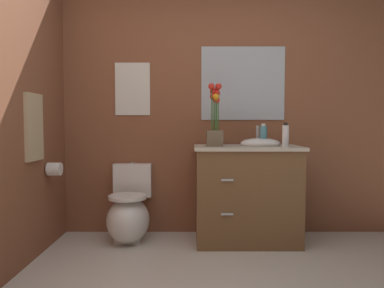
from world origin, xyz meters
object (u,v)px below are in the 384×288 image
(wall_mirror, at_px, (243,83))
(toilet_paper_roll, at_px, (54,169))
(wall_poster, at_px, (132,89))
(flower_vase, at_px, (214,122))
(toilet, at_px, (129,214))
(vanity_cabinet, at_px, (247,193))
(hanging_towel, at_px, (34,127))
(lotion_bottle, at_px, (263,136))
(soap_bottle, at_px, (285,136))

(wall_mirror, xyz_separation_m, toilet_paper_roll, (-1.66, -0.46, -0.77))
(wall_poster, bearing_deg, flower_vase, -25.08)
(toilet, bearing_deg, wall_poster, 90.00)
(vanity_cabinet, height_order, wall_poster, wall_poster)
(wall_mirror, bearing_deg, vanity_cabinet, -89.48)
(flower_vase, xyz_separation_m, hanging_towel, (-1.42, -0.36, -0.04))
(vanity_cabinet, distance_m, hanging_towel, 1.86)
(vanity_cabinet, distance_m, wall_poster, 1.46)
(lotion_bottle, distance_m, hanging_towel, 1.90)
(wall_poster, bearing_deg, vanity_cabinet, -15.43)
(toilet, distance_m, soap_bottle, 1.56)
(vanity_cabinet, height_order, wall_mirror, wall_mirror)
(flower_vase, xyz_separation_m, wall_poster, (-0.77, 0.36, 0.32))
(wall_mirror, bearing_deg, toilet_paper_roll, -164.35)
(lotion_bottle, bearing_deg, wall_poster, 165.20)
(toilet, distance_m, flower_vase, 1.14)
(lotion_bottle, relative_size, toilet_paper_roll, 1.81)
(vanity_cabinet, relative_size, hanging_towel, 2.01)
(soap_bottle, bearing_deg, wall_mirror, 127.30)
(wall_mirror, distance_m, hanging_towel, 1.90)
(flower_vase, relative_size, wall_mirror, 0.68)
(vanity_cabinet, xyz_separation_m, toilet_paper_roll, (-1.66, -0.17, 0.23))
(soap_bottle, xyz_separation_m, wall_mirror, (-0.31, 0.41, 0.49))
(toilet, distance_m, toilet_paper_roll, 0.76)
(toilet, height_order, wall_poster, wall_poster)
(wall_mirror, bearing_deg, toilet, -165.86)
(toilet, relative_size, wall_mirror, 0.86)
(lotion_bottle, bearing_deg, vanity_cabinet, 170.27)
(lotion_bottle, bearing_deg, hanging_towel, -167.73)
(toilet, bearing_deg, lotion_bottle, -2.38)
(toilet, xyz_separation_m, flower_vase, (0.77, -0.09, 0.83))
(wall_mirror, height_order, toilet_paper_roll, wall_mirror)
(hanging_towel, bearing_deg, soap_bottle, 8.70)
(hanging_towel, bearing_deg, vanity_cabinet, 13.96)
(lotion_bottle, bearing_deg, toilet, 177.62)
(lotion_bottle, xyz_separation_m, wall_poster, (-1.20, 0.32, 0.44))
(flower_vase, distance_m, wall_poster, 0.91)
(vanity_cabinet, height_order, hanging_towel, hanging_towel)
(toilet, xyz_separation_m, toilet_paper_roll, (-0.59, -0.20, 0.44))
(toilet, bearing_deg, vanity_cabinet, -1.42)
(hanging_towel, relative_size, toilet_paper_roll, 4.73)
(soap_bottle, bearing_deg, lotion_bottle, 151.78)
(vanity_cabinet, distance_m, toilet_paper_roll, 1.68)
(vanity_cabinet, relative_size, lotion_bottle, 5.27)
(flower_vase, distance_m, lotion_bottle, 0.45)
(lotion_bottle, distance_m, toilet_paper_roll, 1.82)
(toilet, xyz_separation_m, soap_bottle, (1.37, -0.14, 0.72))
(hanging_towel, bearing_deg, lotion_bottle, 12.27)
(soap_bottle, relative_size, hanging_towel, 0.40)
(vanity_cabinet, height_order, soap_bottle, soap_bottle)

